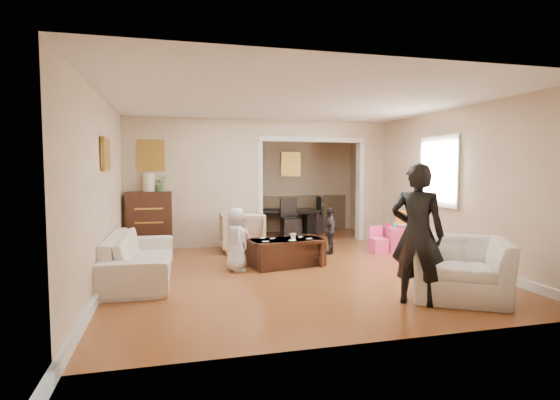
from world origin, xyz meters
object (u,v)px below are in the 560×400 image
object	(u,v)px
dresser	(150,221)
child_kneel_b	(241,239)
play_table	(397,239)
child_kneel_a	(236,239)
dining_table	(284,222)
table_lamp	(149,182)
armchair_front	(458,268)
sofa	(140,256)
armchair_back	(242,231)
coffee_table	(286,252)
coffee_cup	(293,236)
child_toddler	(330,231)
cyan_cup	(394,225)
adult_person	(417,234)

from	to	relation	value
dresser	child_kneel_b	xyz separation A→B (m)	(1.53, -1.60, -0.16)
play_table	child_kneel_a	xyz separation A→B (m)	(-3.28, -0.86, 0.26)
dining_table	table_lamp	bearing A→B (deg)	-150.29
armchair_front	sofa	bearing A→B (deg)	-176.34
sofa	armchair_back	bearing A→B (deg)	-43.89
armchair_back	armchair_front	xyz separation A→B (m)	(2.12, -3.66, -0.01)
sofa	coffee_table	bearing A→B (deg)	-81.39
coffee_table	coffee_cup	distance (m)	0.29
coffee_table	dining_table	distance (m)	3.41
dresser	child_toddler	size ratio (longest dim) A/B	1.33
sofa	dining_table	size ratio (longest dim) A/B	1.34
child_kneel_b	child_toddler	size ratio (longest dim) A/B	0.96
sofa	coffee_cup	size ratio (longest dim) A/B	21.34
armchair_back	dining_table	world-z (taller)	armchair_back
coffee_table	dining_table	world-z (taller)	dining_table
dining_table	sofa	bearing A→B (deg)	-125.84
coffee_table	dining_table	xyz separation A→B (m)	(0.82, 3.31, 0.07)
table_lamp	play_table	distance (m)	4.93
armchair_front	child_toddler	bearing A→B (deg)	130.88
child_kneel_b	child_toddler	xyz separation A→B (m)	(1.75, 0.45, 0.02)
coffee_table	child_toddler	size ratio (longest dim) A/B	1.36
table_lamp	cyan_cup	xyz separation A→B (m)	(4.56, -1.24, -0.82)
coffee_cup	adult_person	bearing A→B (deg)	-68.77
child_kneel_a	table_lamp	bearing A→B (deg)	32.58
child_kneel_a	child_kneel_b	size ratio (longest dim) A/B	1.19
coffee_table	play_table	distance (m)	2.53
coffee_cup	coffee_table	bearing A→B (deg)	153.43
sofa	adult_person	distance (m)	3.86
dresser	table_lamp	world-z (taller)	table_lamp
sofa	child_kneel_b	world-z (taller)	child_kneel_b
table_lamp	armchair_front	bearing A→B (deg)	-46.85
coffee_cup	adult_person	distance (m)	2.43
coffee_table	child_toddler	xyz separation A→B (m)	(1.05, 0.75, 0.21)
armchair_front	cyan_cup	xyz separation A→B (m)	(0.71, 2.86, 0.15)
sofa	child_kneel_a	world-z (taller)	child_kneel_a
coffee_cup	cyan_cup	size ratio (longest dim) A/B	1.31
play_table	adult_person	bearing A→B (deg)	-115.83
armchair_front	table_lamp	size ratio (longest dim) A/B	3.15
sofa	child_kneel_a	bearing A→B (deg)	-83.28
dining_table	child_toddler	xyz separation A→B (m)	(0.23, -2.56, 0.14)
coffee_table	child_kneel_b	world-z (taller)	child_kneel_b
sofa	dresser	distance (m)	2.19
armchair_back	coffee_table	bearing A→B (deg)	110.44
coffee_table	child_kneel_b	distance (m)	0.79
cyan_cup	dresser	bearing A→B (deg)	164.73
child_kneel_a	coffee_table	bearing A→B (deg)	-81.29
sofa	armchair_back	xyz separation A→B (m)	(1.77, 1.73, 0.05)
armchair_back	play_table	xyz separation A→B (m)	(2.93, -0.75, -0.14)
dresser	adult_person	size ratio (longest dim) A/B	0.69
coffee_table	armchair_back	bearing A→B (deg)	109.04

